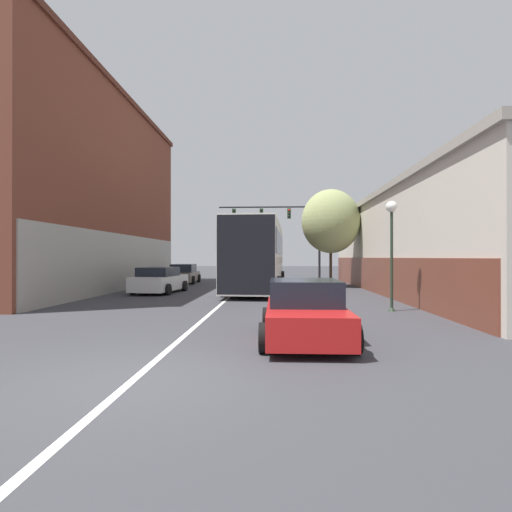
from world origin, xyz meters
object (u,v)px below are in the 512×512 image
traffic_signal_gantry (285,223)px  street_lamp (392,236)px  parked_car_left_mid (184,274)px  hatchback_foreground (305,312)px  bus (257,253)px  street_tree_near (331,221)px  parked_car_left_near (160,281)px

traffic_signal_gantry → street_lamp: (3.33, -17.48, -2.00)m
parked_car_left_mid → traffic_signal_gantry: size_ratio=0.57×
hatchback_foreground → traffic_signal_gantry: traffic_signal_gantry is taller
bus → parked_car_left_mid: 8.62m
hatchback_foreground → street_lamp: street_lamp is taller
traffic_signal_gantry → street_tree_near: bearing=-65.9°
traffic_signal_gantry → parked_car_left_mid: bearing=-158.6°
bus → hatchback_foreground: (1.70, -13.31, -1.47)m
traffic_signal_gantry → hatchback_foreground: bearing=-90.2°
hatchback_foreground → traffic_signal_gantry: bearing=-0.2°
bus → street_lamp: street_lamp is taller
street_tree_near → hatchback_foreground: bearing=-99.8°
hatchback_foreground → parked_car_left_mid: size_ratio=0.84×
parked_car_left_near → parked_car_left_mid: size_ratio=0.93×
bus → street_tree_near: street_tree_near is taller
bus → street_lamp: 9.69m
parked_car_left_near → street_lamp: bearing=-117.5°
parked_car_left_mid → street_lamp: size_ratio=1.18×
hatchback_foreground → traffic_signal_gantry: (0.09, 22.58, 3.98)m
street_tree_near → traffic_signal_gantry: bearing=114.1°
hatchback_foreground → parked_car_left_near: bearing=30.1°
traffic_signal_gantry → street_lamp: 17.90m
parked_car_left_mid → hatchback_foreground: bearing=-162.0°
hatchback_foreground → street_tree_near: 17.03m
parked_car_left_mid → traffic_signal_gantry: 8.90m
parked_car_left_near → parked_car_left_mid: parked_car_left_mid is taller
parked_car_left_mid → traffic_signal_gantry: traffic_signal_gantry is taller
parked_car_left_mid → street_tree_near: bearing=-110.2°
parked_car_left_near → street_lamp: street_lamp is taller
parked_car_left_near → street_tree_near: (9.67, 4.61, 3.53)m
parked_car_left_mid → street_tree_near: 11.25m
bus → parked_car_left_near: bearing=108.8°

